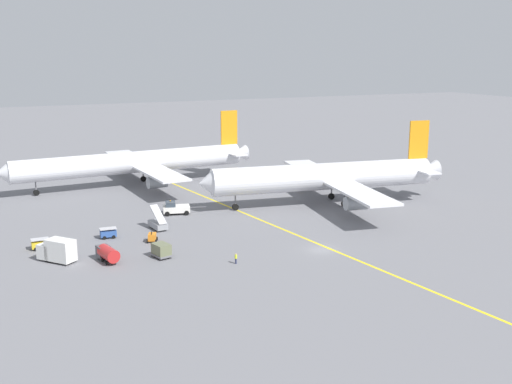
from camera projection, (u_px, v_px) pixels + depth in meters
ground_plane at (321, 250)px, 96.37m from camera, size 600.00×600.00×0.00m
taxiway_stripe at (292, 233)px, 105.31m from camera, size 15.81×119.08×0.01m
airliner_at_gate_left at (134, 163)px, 142.14m from camera, size 59.50×44.68×16.40m
airliner_being_pushed at (326, 177)px, 124.45m from camera, size 51.76×46.42×16.52m
pushback_tug at (175, 208)px, 117.64m from camera, size 8.40×4.21×2.78m
gse_baggage_cart_trailing at (108, 233)px, 102.38m from camera, size 2.82×1.73×1.71m
gse_container_dolly_flat at (161, 250)px, 92.57m from camera, size 2.92×3.64×2.15m
gse_gpu_cart_small at (152, 237)px, 100.35m from camera, size 2.27×2.55×1.90m
gse_fuel_bowser_stubby at (107, 253)px, 90.65m from camera, size 2.80×5.17×2.40m
gse_stair_truck_yellow at (158, 223)px, 107.53m from camera, size 2.54×4.81×4.06m
gse_baggage_cart_near_cluster at (40, 244)px, 96.52m from camera, size 2.75×1.62×1.71m
gse_catering_truck_tall at (57, 250)px, 90.57m from camera, size 5.53×6.05×3.50m
ground_crew_ramp_agent_by_cones at (236, 258)px, 89.90m from camera, size 0.40×0.43×1.58m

